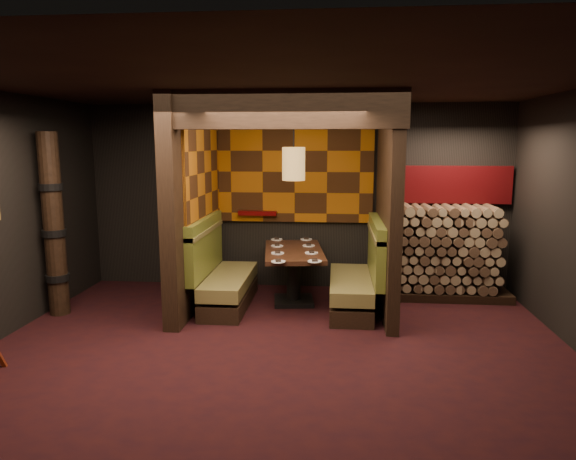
# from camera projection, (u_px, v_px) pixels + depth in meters

# --- Properties ---
(floor) EXTENTS (6.50, 5.50, 0.02)m
(floor) POSITION_uv_depth(u_px,v_px,m) (277.00, 356.00, 5.52)
(floor) COLOR black
(floor) RESTS_ON ground
(ceiling) EXTENTS (6.50, 5.50, 0.02)m
(ceiling) POSITION_uv_depth(u_px,v_px,m) (276.00, 81.00, 5.04)
(ceiling) COLOR black
(ceiling) RESTS_ON ground
(wall_back) EXTENTS (6.50, 0.02, 2.85)m
(wall_back) POSITION_uv_depth(u_px,v_px,m) (297.00, 197.00, 7.99)
(wall_back) COLOR black
(wall_back) RESTS_ON ground
(wall_front) EXTENTS (6.50, 0.02, 2.85)m
(wall_front) POSITION_uv_depth(u_px,v_px,m) (214.00, 311.00, 2.57)
(wall_front) COLOR black
(wall_front) RESTS_ON ground
(partition_left) EXTENTS (0.20, 2.20, 2.85)m
(partition_left) POSITION_uv_depth(u_px,v_px,m) (192.00, 204.00, 7.02)
(partition_left) COLOR black
(partition_left) RESTS_ON floor
(partition_right) EXTENTS (0.15, 2.10, 2.85)m
(partition_right) POSITION_uv_depth(u_px,v_px,m) (388.00, 206.00, 6.83)
(partition_right) COLOR black
(partition_right) RESTS_ON floor
(header_beam) EXTENTS (2.85, 0.18, 0.44)m
(header_beam) POSITION_uv_depth(u_px,v_px,m) (281.00, 109.00, 5.77)
(header_beam) COLOR black
(header_beam) RESTS_ON partition_left
(tapa_back_panel) EXTENTS (2.40, 0.06, 1.55)m
(tapa_back_panel) POSITION_uv_depth(u_px,v_px,m) (295.00, 172.00, 7.88)
(tapa_back_panel) COLOR #98500B
(tapa_back_panel) RESTS_ON wall_back
(tapa_side_panel) EXTENTS (0.04, 1.85, 1.45)m
(tapa_side_panel) POSITION_uv_depth(u_px,v_px,m) (203.00, 173.00, 7.11)
(tapa_side_panel) COLOR #98500B
(tapa_side_panel) RESTS_ON partition_left
(lacquer_shelf) EXTENTS (0.60, 0.12, 0.07)m
(lacquer_shelf) POSITION_uv_depth(u_px,v_px,m) (258.00, 213.00, 7.98)
(lacquer_shelf) COLOR #4E0506
(lacquer_shelf) RESTS_ON wall_back
(booth_bench_left) EXTENTS (0.68, 1.60, 1.14)m
(booth_bench_left) POSITION_uv_depth(u_px,v_px,m) (222.00, 278.00, 7.16)
(booth_bench_left) COLOR black
(booth_bench_left) RESTS_ON floor
(booth_bench_right) EXTENTS (0.68, 1.60, 1.14)m
(booth_bench_right) POSITION_uv_depth(u_px,v_px,m) (358.00, 281.00, 6.99)
(booth_bench_right) COLOR black
(booth_bench_right) RESTS_ON floor
(dining_table) EXTENTS (0.98, 1.56, 0.77)m
(dining_table) POSITION_uv_depth(u_px,v_px,m) (294.00, 266.00, 7.25)
(dining_table) COLOR black
(dining_table) RESTS_ON floor
(place_settings) EXTENTS (0.83, 1.73, 0.03)m
(place_settings) POSITION_uv_depth(u_px,v_px,m) (294.00, 249.00, 7.21)
(place_settings) COLOR white
(place_settings) RESTS_ON dining_table
(pendant_lamp) EXTENTS (0.31, 0.31, 1.10)m
(pendant_lamp) POSITION_uv_depth(u_px,v_px,m) (294.00, 164.00, 6.96)
(pendant_lamp) COLOR olive
(pendant_lamp) RESTS_ON ceiling
(totem_column) EXTENTS (0.31, 0.31, 2.40)m
(totem_column) POSITION_uv_depth(u_px,v_px,m) (54.00, 226.00, 6.68)
(totem_column) COLOR black
(totem_column) RESTS_ON floor
(firewood_stack) EXTENTS (1.73, 0.70, 1.36)m
(firewood_stack) POSITION_uv_depth(u_px,v_px,m) (450.00, 252.00, 7.50)
(firewood_stack) COLOR black
(firewood_stack) RESTS_ON floor
(mosaic_header) EXTENTS (1.83, 0.10, 0.56)m
(mosaic_header) POSITION_uv_depth(u_px,v_px,m) (448.00, 185.00, 7.67)
(mosaic_header) COLOR maroon
(mosaic_header) RESTS_ON wall_back
(bay_front_post) EXTENTS (0.08, 0.08, 2.85)m
(bay_front_post) POSITION_uv_depth(u_px,v_px,m) (393.00, 204.00, 7.08)
(bay_front_post) COLOR black
(bay_front_post) RESTS_ON floor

